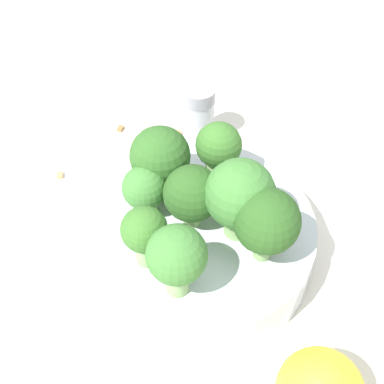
# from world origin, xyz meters

# --- Properties ---
(ground_plane) EXTENTS (3.00, 3.00, 0.00)m
(ground_plane) POSITION_xyz_m (0.00, 0.00, 0.00)
(ground_plane) COLOR silver
(bowl) EXTENTS (0.19, 0.19, 0.04)m
(bowl) POSITION_xyz_m (0.00, 0.00, 0.02)
(bowl) COLOR silver
(bowl) RESTS_ON ground_plane
(broccoli_floret_0) EXTENTS (0.03, 0.03, 0.05)m
(broccoli_floret_0) POSITION_xyz_m (-0.03, 0.03, 0.07)
(broccoli_floret_0) COLOR #84AD66
(broccoli_floret_0) RESTS_ON bowl
(broccoli_floret_1) EXTENTS (0.04, 0.04, 0.05)m
(broccoli_floret_1) POSITION_xyz_m (0.00, 0.00, 0.07)
(broccoli_floret_1) COLOR #84AD66
(broccoli_floret_1) RESTS_ON bowl
(broccoli_floret_2) EXTENTS (0.04, 0.04, 0.06)m
(broccoli_floret_2) POSITION_xyz_m (-0.06, 0.01, 0.07)
(broccoli_floret_2) COLOR #84AD66
(broccoli_floret_2) RESTS_ON bowl
(broccoli_floret_3) EXTENTS (0.05, 0.05, 0.06)m
(broccoli_floret_3) POSITION_xyz_m (0.03, 0.02, 0.07)
(broccoli_floret_3) COLOR #8EB770
(broccoli_floret_3) RESTS_ON bowl
(broccoli_floret_4) EXTENTS (0.05, 0.05, 0.06)m
(broccoli_floret_4) POSITION_xyz_m (-0.03, -0.05, 0.07)
(broccoli_floret_4) COLOR #7A9E5B
(broccoli_floret_4) RESTS_ON bowl
(broccoli_floret_5) EXTENTS (0.04, 0.04, 0.06)m
(broccoli_floret_5) POSITION_xyz_m (0.04, -0.02, 0.07)
(broccoli_floret_5) COLOR #84AD66
(broccoli_floret_5) RESTS_ON bowl
(broccoli_floret_6) EXTENTS (0.05, 0.05, 0.07)m
(broccoli_floret_6) POSITION_xyz_m (-0.01, -0.03, 0.08)
(broccoli_floret_6) COLOR #84AD66
(broccoli_floret_6) RESTS_ON bowl
(broccoli_floret_7) EXTENTS (0.03, 0.03, 0.04)m
(broccoli_floret_7) POSITION_xyz_m (0.01, 0.03, 0.06)
(broccoli_floret_7) COLOR #8EB770
(broccoli_floret_7) RESTS_ON bowl
(pepper_shaker) EXTENTS (0.03, 0.03, 0.06)m
(pepper_shaker) POSITION_xyz_m (0.14, -0.01, 0.03)
(pepper_shaker) COLOR #B2B7BC
(pepper_shaker) RESTS_ON ground_plane
(almond_crumb_0) EXTENTS (0.01, 0.01, 0.01)m
(almond_crumb_0) POSITION_xyz_m (0.16, 0.06, 0.00)
(almond_crumb_0) COLOR olive
(almond_crumb_0) RESTS_ON ground_plane
(almond_crumb_1) EXTENTS (0.01, 0.01, 0.01)m
(almond_crumb_1) POSITION_xyz_m (0.15, 0.01, 0.00)
(almond_crumb_1) COLOR #AD7F4C
(almond_crumb_1) RESTS_ON ground_plane
(almond_crumb_2) EXTENTS (0.01, 0.01, 0.01)m
(almond_crumb_2) POSITION_xyz_m (0.09, 0.12, 0.00)
(almond_crumb_2) COLOR tan
(almond_crumb_2) RESTS_ON ground_plane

